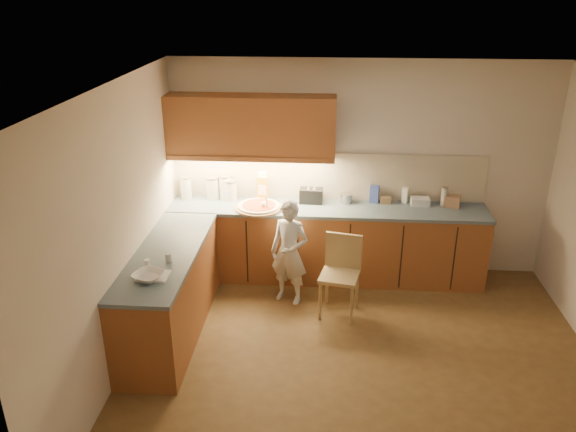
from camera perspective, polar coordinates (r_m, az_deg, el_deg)
The scene contains 24 objects.
room at distance 4.81m, azimuth 8.48°, elevation 1.64°, with size 4.54×4.50×2.62m.
l_counter at distance 6.45m, azimuth -1.06°, elevation -4.22°, with size 3.77×2.62×0.92m.
backsplash at distance 6.82m, azimuth 4.07°, elevation 4.07°, with size 3.75×0.02×0.58m, color #C2B496.
upper_cabinets at distance 6.55m, azimuth -3.79°, elevation 9.11°, with size 1.95×0.36×0.73m.
pizza_on_board at distance 6.58m, azimuth -2.96°, elevation 0.94°, with size 0.56×0.56×0.23m.
child at distance 6.24m, azimuth 0.15°, elevation -3.71°, with size 0.44×0.29×1.21m, color silver.
wooden_chair at distance 6.11m, azimuth 5.40°, elevation -5.40°, with size 0.47×0.47×0.89m.
mixing_bowl at distance 5.19m, azimuth -13.98°, elevation -5.95°, with size 0.26×0.26×0.06m, color white.
canister_a at distance 6.97m, azimuth -10.33°, elevation 2.89°, with size 0.14×0.14×0.28m.
canister_b at distance 6.91m, azimuth -7.66°, elevation 2.86°, with size 0.16×0.16×0.28m.
canister_c at distance 6.90m, azimuth -6.40°, elevation 2.97°, with size 0.16×0.16×0.30m.
canister_d at distance 6.85m, azimuth -5.84°, elevation 2.65°, with size 0.15×0.15×0.25m.
oil_jug at distance 6.78m, azimuth -2.60°, elevation 2.89°, with size 0.14×0.11×0.36m.
toaster at distance 6.74m, azimuth 2.37°, elevation 2.07°, with size 0.28×0.17×0.18m.
steel_pot at distance 6.78m, azimuth 5.93°, elevation 1.82°, with size 0.15×0.15×0.12m.
blue_box at distance 6.82m, azimuth 8.77°, elevation 2.22°, with size 0.11×0.07×0.21m, color #34499C.
card_box_a at distance 6.84m, azimuth 9.88°, elevation 1.64°, with size 0.12×0.09×0.09m, color #9D8054.
white_bottle at distance 6.87m, azimuth 11.80°, elevation 2.06°, with size 0.06×0.06×0.19m, color silver.
flat_pack at distance 6.86m, azimuth 13.26°, elevation 1.45°, with size 0.22×0.15×0.09m, color silver.
tall_jar at distance 6.88m, azimuth 15.58°, elevation 1.91°, with size 0.08×0.08×0.23m.
card_box_b at distance 6.91m, azimuth 16.35°, elevation 1.47°, with size 0.18×0.14×0.14m, color #966F50.
dough_cloth at distance 5.24m, azimuth -13.54°, elevation -5.94°, with size 0.28×0.22×0.02m, color white.
spice_jar_a at distance 5.41m, azimuth -14.08°, elevation -4.70°, with size 0.06×0.06×0.07m, color white.
spice_jar_b at distance 5.46m, azimuth -12.04°, elevation -4.16°, with size 0.06×0.06×0.09m, color silver.
Camera 1 is at (-0.38, -4.48, 3.39)m, focal length 35.00 mm.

